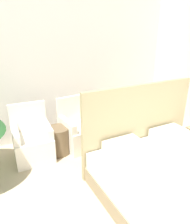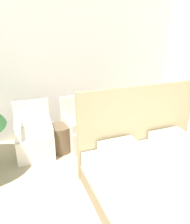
{
  "view_description": "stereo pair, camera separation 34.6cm",
  "coord_description": "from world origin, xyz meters",
  "views": [
    {
      "loc": [
        -1.21,
        0.04,
        2.1
      ],
      "look_at": [
        0.27,
        2.9,
        0.82
      ],
      "focal_mm": 35.0,
      "sensor_mm": 36.0,
      "label": 1
    },
    {
      "loc": [
        -0.89,
        -0.11,
        2.1
      ],
      "look_at": [
        0.27,
        2.9,
        0.82
      ],
      "focal_mm": 35.0,
      "sensor_mm": 36.0,
      "label": 2
    }
  ],
  "objects": [
    {
      "name": "wall_back",
      "position": [
        0.0,
        4.04,
        1.45
      ],
      "size": [
        10.0,
        0.06,
        2.9
      ],
      "color": "silver",
      "rests_on": "ground_plane"
    },
    {
      "name": "side_table",
      "position": [
        -0.24,
        3.29,
        0.24
      ],
      "size": [
        0.39,
        0.39,
        0.48
      ],
      "color": "brown",
      "rests_on": "ground_plane"
    },
    {
      "name": "bed",
      "position": [
        0.77,
        1.4,
        0.27
      ],
      "size": [
        1.9,
        2.25,
        1.32
      ],
      "color": "#8C7A5B",
      "rests_on": "ground_plane"
    },
    {
      "name": "armchair_near_window_right",
      "position": [
        0.19,
        3.36,
        0.27
      ],
      "size": [
        0.66,
        0.69,
        0.9
      ],
      "rotation": [
        0.0,
        0.0,
        0.09
      ],
      "color": "silver",
      "rests_on": "ground_plane"
    },
    {
      "name": "armchair_near_window_left",
      "position": [
        -0.67,
        3.36,
        0.27
      ],
      "size": [
        0.64,
        0.67,
        0.9
      ],
      "rotation": [
        0.0,
        0.0,
        -0.05
      ],
      "color": "silver",
      "rests_on": "ground_plane"
    }
  ]
}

